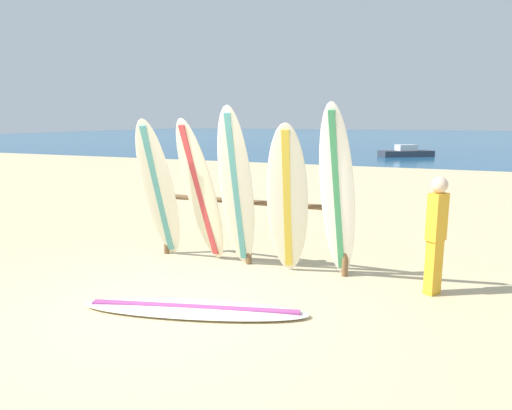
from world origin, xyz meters
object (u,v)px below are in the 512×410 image
Objects in this scene: small_boat_offshore at (406,152)px; surfboard_leaning_center_right at (337,195)px; surfboard_leaning_far_left at (159,192)px; surfboard_leaning_center at (287,201)px; surfboard_leaning_left at (201,193)px; beachgoer_standing at (436,231)px; surfboard_lying_on_sand at (194,309)px; surfboard_rack at (249,218)px; surfboard_leaning_center_left at (237,190)px.

surfboard_leaning_center_right is at bearing -87.91° from small_boat_offshore.
surfboard_leaning_center is (2.06, 0.10, -0.03)m from surfboard_leaning_far_left.
surfboard_leaning_left reaches higher than surfboard_leaning_far_left.
beachgoer_standing is at bearing 0.85° from surfboard_leaning_left.
surfboard_leaning_far_left is at bearing 133.92° from surfboard_lying_on_sand.
surfboard_lying_on_sand is (0.78, -1.61, -1.09)m from surfboard_leaning_left.
surfboard_lying_on_sand is 1.80× the size of beachgoer_standing.
surfboard_leaning_far_left is 0.68× the size of small_boat_offshore.
small_boat_offshore is (0.46, 24.89, 0.22)m from surfboard_lying_on_sand.
beachgoer_standing is 0.46× the size of small_boat_offshore.
beachgoer_standing is (4.02, 0.15, -0.28)m from surfboard_leaning_far_left.
surfboard_rack is at bearing 25.12° from surfboard_leaning_left.
beachgoer_standing is (1.96, 0.05, -0.26)m from surfboard_leaning_center.
beachgoer_standing is at bearing 2.14° from surfboard_leaning_far_left.
surfboard_rack is 22.98m from small_boat_offshore.
surfboard_leaning_far_left is 2.06m from surfboard_leaning_center.
surfboard_leaning_center_right reaches higher than small_boat_offshore.
surfboard_lying_on_sand is (-1.31, -1.58, -1.19)m from surfboard_leaning_center_right.
surfboard_leaning_center is 0.80× the size of surfboard_lying_on_sand.
surfboard_rack is at bearing 84.77° from surfboard_leaning_center_left.
surfboard_leaning_center_left reaches higher than surfboard_rack.
surfboard_leaning_center_right is 1.31m from beachgoer_standing.
surfboard_leaning_center_right is at bearing -176.30° from beachgoer_standing.
surfboard_leaning_center is at bearing -0.20° from surfboard_leaning_left.
surfboard_rack is 1.13× the size of surfboard_lying_on_sand.
surfboard_rack is at bearing 16.96° from surfboard_leaning_far_left.
surfboard_leaning_left is at bearing 179.14° from surfboard_leaning_center_right.
surfboard_leaning_far_left is at bearing -178.12° from surfboard_leaning_center_left.
surfboard_rack is 0.94× the size of small_boat_offshore.
surfboard_leaning_center_left reaches higher than surfboard_leaning_center.
surfboard_leaning_left reaches higher than surfboard_leaning_center.
surfboard_rack is at bearing -91.45° from small_boat_offshore.
surfboard_leaning_center is at bearing 3.98° from surfboard_leaning_center_left.
surfboard_rack is 1.28× the size of surfboard_leaning_center_left.
surfboard_leaning_far_left is 0.69m from surfboard_leaning_left.
surfboard_leaning_far_left reaches higher than surfboard_lying_on_sand.
surfboard_leaning_left is 23.32m from small_boat_offshore.
surfboard_leaning_center is 0.72m from surfboard_leaning_center_right.
surfboard_leaning_center_left is 1.46m from surfboard_leaning_center_right.
beachgoer_standing is at bearing 3.70° from surfboard_leaning_center_right.
surfboard_leaning_far_left is 0.82× the size of surfboard_lying_on_sand.
surfboard_leaning_center_right is 1.61× the size of beachgoer_standing.
beachgoer_standing is at bearing 33.03° from surfboard_lying_on_sand.
small_boat_offshore is (0.62, 23.33, -0.95)m from surfboard_leaning_center_left.
beachgoer_standing reaches higher than small_boat_offshore.
surfboard_leaning_center_left is 23.36m from small_boat_offshore.
surfboard_leaning_center is at bearing -178.41° from beachgoer_standing.
surfboard_leaning_center_left is 1.10× the size of surfboard_leaning_center.
surfboard_leaning_left is 1.48× the size of beachgoer_standing.
surfboard_rack is at bearing 93.65° from surfboard_lying_on_sand.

